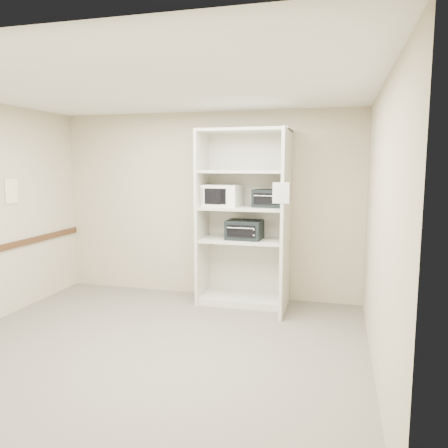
% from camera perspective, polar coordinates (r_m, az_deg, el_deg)
% --- Properties ---
extents(floor, '(4.50, 4.00, 0.01)m').
position_cam_1_polar(floor, '(4.95, -9.13, -15.45)').
color(floor, '#6B665A').
rests_on(floor, ground).
extents(ceiling, '(4.50, 4.00, 0.01)m').
position_cam_1_polar(ceiling, '(4.62, -9.88, 17.09)').
color(ceiling, white).
extents(wall_back, '(4.50, 0.02, 2.70)m').
position_cam_1_polar(wall_back, '(6.46, -2.21, 2.49)').
color(wall_back, beige).
rests_on(wall_back, ground).
extents(wall_front, '(4.50, 0.02, 2.70)m').
position_cam_1_polar(wall_front, '(2.91, -25.85, -4.78)').
color(wall_front, beige).
rests_on(wall_front, ground).
extents(wall_right, '(0.02, 4.00, 2.70)m').
position_cam_1_polar(wall_right, '(4.21, 19.69, -0.80)').
color(wall_right, beige).
rests_on(wall_right, ground).
extents(shelving_unit, '(1.24, 0.92, 2.42)m').
position_cam_1_polar(shelving_unit, '(6.03, 3.04, 0.02)').
color(shelving_unit, beige).
rests_on(shelving_unit, floor).
extents(microwave, '(0.52, 0.41, 0.30)m').
position_cam_1_polar(microwave, '(6.06, -0.26, 3.75)').
color(microwave, white).
rests_on(microwave, shelving_unit).
extents(toaster_oven_upper, '(0.45, 0.36, 0.24)m').
position_cam_1_polar(toaster_oven_upper, '(5.97, 5.94, 3.36)').
color(toaster_oven_upper, black).
rests_on(toaster_oven_upper, shelving_unit).
extents(toaster_oven_lower, '(0.49, 0.38, 0.26)m').
position_cam_1_polar(toaster_oven_lower, '(6.02, 2.69, -0.75)').
color(toaster_oven_lower, black).
rests_on(toaster_oven_lower, shelving_unit).
extents(paper_sign, '(0.19, 0.02, 0.25)m').
position_cam_1_polar(paper_sign, '(5.28, 7.44, 4.04)').
color(paper_sign, white).
rests_on(paper_sign, shelving_unit).
extents(wall_poster, '(0.01, 0.22, 0.31)m').
position_cam_1_polar(wall_poster, '(6.31, -26.02, 3.86)').
color(wall_poster, white).
rests_on(wall_poster, wall_left).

